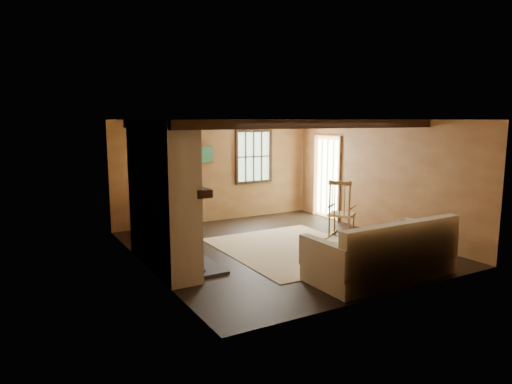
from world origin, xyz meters
TOP-DOWN VIEW (x-y plane):
  - ground at (0.00, 0.00)m, footprint 5.50×5.50m
  - room_envelope at (0.22, 0.26)m, footprint 5.02×5.52m
  - fireplace at (-2.23, -0.00)m, footprint 1.02×2.30m
  - rug at (0.20, -0.20)m, footprint 2.50×3.00m
  - rocking_chair at (1.58, 0.08)m, footprint 0.96×0.86m
  - sofa at (0.50, -2.19)m, footprint 2.34×1.06m
  - firewood_pile at (-1.80, 2.60)m, footprint 0.60×0.11m
  - laundry_basket at (-0.84, 2.46)m, footprint 0.52×0.41m
  - basket_pillow at (-0.84, 2.46)m, footprint 0.53×0.48m
  - armchair at (-1.61, 2.05)m, footprint 1.28×1.28m

SIDE VIEW (x-z plane):
  - ground at x=0.00m, z-range 0.00..0.00m
  - rug at x=0.20m, z-range 0.00..0.01m
  - firewood_pile at x=-1.80m, z-range 0.00..0.22m
  - laundry_basket at x=-0.84m, z-range 0.00..0.30m
  - sofa at x=0.50m, z-range -0.13..0.81m
  - basket_pillow at x=-0.84m, z-range 0.30..0.52m
  - armchair at x=-1.61m, z-range 0.00..0.84m
  - rocking_chair at x=1.58m, z-range -0.09..1.10m
  - fireplace at x=-2.23m, z-range -0.10..2.30m
  - room_envelope at x=0.22m, z-range 0.41..2.85m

